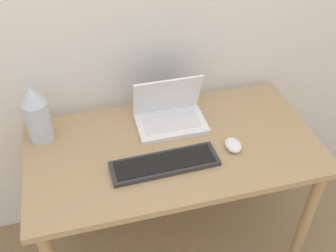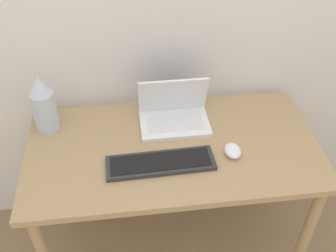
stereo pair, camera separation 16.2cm
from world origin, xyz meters
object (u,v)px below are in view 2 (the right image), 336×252
keyboard (161,163)px  mouse (233,151)px  laptop (174,114)px  vase (43,104)px

keyboard → mouse: (0.30, 0.02, 0.01)m
laptop → mouse: (0.21, -0.24, -0.03)m
laptop → vase: vase is taller
laptop → keyboard: bearing=-108.9°
mouse → vase: 0.83m
laptop → vase: bearing=176.6°
laptop → mouse: size_ratio=3.35×
laptop → mouse: laptop is taller
laptop → vase: 0.57m
keyboard → laptop: bearing=71.1°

